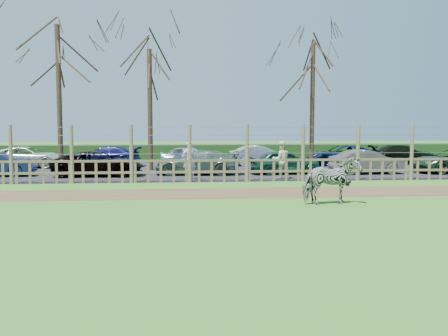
{
  "coord_description": "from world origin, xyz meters",
  "views": [
    {
      "loc": [
        -0.44,
        -13.6,
        2.52
      ],
      "look_at": [
        1.0,
        2.5,
        1.1
      ],
      "focal_mm": 40.0,
      "sensor_mm": 36.0,
      "label": 1
    }
  ],
  "objects": [
    {
      "name": "ground",
      "position": [
        0.0,
        0.0,
        0.0
      ],
      "size": [
        120.0,
        120.0,
        0.0
      ],
      "primitive_type": "plane",
      "color": "#54993E",
      "rests_on": "ground"
    },
    {
      "name": "dirt_strip",
      "position": [
        0.0,
        4.5,
        0.01
      ],
      "size": [
        34.0,
        2.8,
        0.01
      ],
      "primitive_type": "cube",
      "color": "brown",
      "rests_on": "ground"
    },
    {
      "name": "asphalt",
      "position": [
        0.0,
        14.5,
        0.02
      ],
      "size": [
        44.0,
        13.0,
        0.04
      ],
      "primitive_type": "cube",
      "color": "#232326",
      "rests_on": "ground"
    },
    {
      "name": "hedge",
      "position": [
        0.0,
        21.5,
        0.55
      ],
      "size": [
        46.0,
        2.0,
        1.1
      ],
      "primitive_type": "cube",
      "color": "#1E4716",
      "rests_on": "ground"
    },
    {
      "name": "fence",
      "position": [
        0.0,
        8.0,
        0.8
      ],
      "size": [
        30.16,
        0.16,
        2.5
      ],
      "color": "brown",
      "rests_on": "ground"
    },
    {
      "name": "tree_left",
      "position": [
        -6.5,
        12.5,
        5.62
      ],
      "size": [
        4.8,
        4.8,
        7.88
      ],
      "color": "#3D2B1E",
      "rests_on": "ground"
    },
    {
      "name": "tree_mid",
      "position": [
        -2.0,
        13.5,
        4.87
      ],
      "size": [
        4.8,
        4.8,
        6.83
      ],
      "color": "#3D2B1E",
      "rests_on": "ground"
    },
    {
      "name": "tree_right",
      "position": [
        7.0,
        14.0,
        5.24
      ],
      "size": [
        4.8,
        4.8,
        7.35
      ],
      "color": "#3D2B1E",
      "rests_on": "ground"
    },
    {
      "name": "zebra",
      "position": [
        4.3,
        1.6,
        0.75
      ],
      "size": [
        1.91,
        1.14,
        1.51
      ],
      "primitive_type": "imported",
      "rotation": [
        0.0,
        0.0,
        1.76
      ],
      "color": "gray",
      "rests_on": "ground"
    },
    {
      "name": "visitor_a",
      "position": [
        -0.0,
        8.87,
        0.9
      ],
      "size": [
        0.71,
        0.56,
        1.72
      ],
      "primitive_type": "imported",
      "rotation": [
        0.0,
        0.0,
        3.39
      ],
      "color": "silver",
      "rests_on": "asphalt"
    },
    {
      "name": "visitor_b",
      "position": [
        4.18,
        8.74,
        0.9
      ],
      "size": [
        0.91,
        0.74,
        1.72
      ],
      "primitive_type": "imported",
      "rotation": [
        0.0,
        0.0,
        3.25
      ],
      "color": "#EEEBC4",
      "rests_on": "asphalt"
    },
    {
      "name": "crow",
      "position": [
        6.42,
        6.17,
        0.1
      ],
      "size": [
        0.26,
        0.19,
        0.21
      ],
      "color": "black",
      "rests_on": "ground"
    },
    {
      "name": "car_2",
      "position": [
        -4.34,
        10.68,
        0.64
      ],
      "size": [
        4.33,
        2.01,
        1.2
      ],
      "primitive_type": "imported",
      "rotation": [
        0.0,
        0.0,
        1.57
      ],
      "color": "black",
      "rests_on": "asphalt"
    },
    {
      "name": "car_3",
      "position": [
        0.43,
        10.96,
        0.64
      ],
      "size": [
        4.27,
        2.06,
        1.2
      ],
      "primitive_type": "imported",
      "rotation": [
        0.0,
        0.0,
        4.62
      ],
      "color": "#546B5C",
      "rests_on": "asphalt"
    },
    {
      "name": "car_4",
      "position": [
        4.8,
        10.9,
        0.64
      ],
      "size": [
        3.64,
        1.74,
        1.2
      ],
      "primitive_type": "imported",
      "rotation": [
        0.0,
        0.0,
        1.66
      ],
      "color": "#184C37",
      "rests_on": "asphalt"
    },
    {
      "name": "car_5",
      "position": [
        8.93,
        10.61,
        0.64
      ],
      "size": [
        3.73,
        1.55,
        1.2
      ],
      "primitive_type": "imported",
      "rotation": [
        0.0,
        0.0,
        1.65
      ],
      "color": "#645A5B",
      "rests_on": "asphalt"
    },
    {
      "name": "car_8",
      "position": [
        -9.17,
        15.77,
        0.64
      ],
      "size": [
        4.37,
        2.11,
        1.2
      ],
      "primitive_type": "imported",
      "rotation": [
        0.0,
        0.0,
        1.6
      ],
      "color": "silver",
      "rests_on": "asphalt"
    },
    {
      "name": "car_9",
      "position": [
        -4.83,
        16.12,
        0.64
      ],
      "size": [
        4.28,
        2.08,
        1.2
      ],
      "primitive_type": "imported",
      "rotation": [
        0.0,
        0.0,
        4.61
      ],
      "color": "#14164D",
      "rests_on": "asphalt"
    },
    {
      "name": "car_10",
      "position": [
        0.18,
        15.66,
        0.64
      ],
      "size": [
        3.62,
        1.69,
        1.2
      ],
      "primitive_type": "imported",
      "rotation": [
        0.0,
        0.0,
        1.49
      ],
      "color": "silver",
      "rests_on": "asphalt"
    },
    {
      "name": "car_11",
      "position": [
        4.39,
        16.14,
        0.64
      ],
      "size": [
        3.72,
        1.52,
        1.2
      ],
      "primitive_type": "imported",
      "rotation": [
        0.0,
        0.0,
        1.64
      ],
      "color": "#ACB0C7",
      "rests_on": "asphalt"
    },
    {
      "name": "car_12",
      "position": [
        9.43,
        16.0,
        0.64
      ],
      "size": [
        4.41,
        2.2,
        1.2
      ],
      "primitive_type": "imported",
      "rotation": [
        0.0,
        0.0,
        4.66
      ],
      "color": "#0E2148",
      "rests_on": "asphalt"
    },
    {
      "name": "car_13",
      "position": [
        13.5,
        16.38,
        0.64
      ],
      "size": [
        4.33,
        2.24,
        1.2
      ],
      "primitive_type": "imported",
      "rotation": [
        0.0,
        0.0,
        1.43
      ],
      "color": "black",
      "rests_on": "asphalt"
    }
  ]
}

